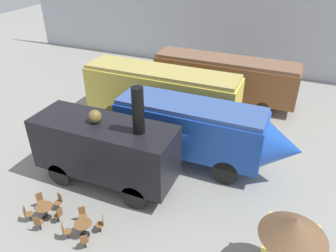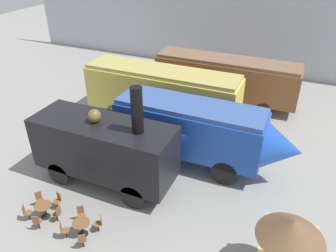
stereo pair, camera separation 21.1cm
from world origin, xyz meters
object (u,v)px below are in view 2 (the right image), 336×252
object	(u,v)px
streamlined_locomotive	(203,130)
cafe_chair_0	(57,213)
passenger_coach_wooden	(226,77)
cafe_table_near	(44,208)
cafe_table_mid	(82,226)
ticket_kiosk	(287,248)
passenger_coach_vintage	(162,91)
visitor_person	(154,157)
steam_locomotive	(105,146)

from	to	relation	value
streamlined_locomotive	cafe_chair_0	world-z (taller)	streamlined_locomotive
passenger_coach_wooden	cafe_table_near	size ratio (longest dim) A/B	13.93
cafe_table_mid	cafe_chair_0	distance (m)	1.43
passenger_coach_wooden	ticket_kiosk	size ratio (longest dim) A/B	3.47
streamlined_locomotive	cafe_table_near	distance (m)	8.56
cafe_chair_0	streamlined_locomotive	bearing A→B (deg)	-126.03
passenger_coach_vintage	streamlined_locomotive	xyz separation A→B (m)	(4.05, -3.69, 0.03)
cafe_chair_0	ticket_kiosk	size ratio (longest dim) A/B	0.29
visitor_person	steam_locomotive	bearing A→B (deg)	-137.36
cafe_table_near	ticket_kiosk	world-z (taller)	ticket_kiosk
passenger_coach_vintage	cafe_table_near	xyz separation A→B (m)	(-1.11, -10.32, -1.63)
streamlined_locomotive	passenger_coach_vintage	bearing A→B (deg)	137.62
steam_locomotive	passenger_coach_wooden	bearing A→B (deg)	75.41
visitor_person	ticket_kiosk	world-z (taller)	ticket_kiosk
visitor_person	ticket_kiosk	size ratio (longest dim) A/B	0.57
passenger_coach_vintage	ticket_kiosk	xyz separation A→B (m)	(9.01, -9.22, -0.49)
passenger_coach_vintage	steam_locomotive	distance (m)	7.03
steam_locomotive	cafe_table_mid	size ratio (longest dim) A/B	9.58
visitor_person	cafe_table_mid	bearing A→B (deg)	-100.05
passenger_coach_wooden	cafe_chair_0	distance (m)	15.27
passenger_coach_vintage	visitor_person	distance (m)	5.83
passenger_coach_vintage	cafe_chair_0	bearing A→B (deg)	-92.04
cafe_table_mid	streamlined_locomotive	bearing A→B (deg)	66.15
steam_locomotive	ticket_kiosk	distance (m)	9.15
cafe_table_near	cafe_table_mid	xyz separation A→B (m)	(2.17, -0.14, -0.00)
steam_locomotive	ticket_kiosk	size ratio (longest dim) A/B	2.36
cafe_chair_0	ticket_kiosk	bearing A→B (deg)	-175.73
cafe_chair_0	visitor_person	size ratio (longest dim) A/B	0.50
cafe_table_near	visitor_person	size ratio (longest dim) A/B	0.43
visitor_person	passenger_coach_wooden	bearing A→B (deg)	83.18
cafe_table_mid	visitor_person	distance (m)	5.21
streamlined_locomotive	visitor_person	xyz separation A→B (m)	(-2.09, -1.66, -1.24)
streamlined_locomotive	cafe_table_near	world-z (taller)	streamlined_locomotive
passenger_coach_vintage	passenger_coach_wooden	bearing A→B (deg)	55.05
streamlined_locomotive	steam_locomotive	world-z (taller)	steam_locomotive
cafe_table_near	passenger_coach_vintage	bearing A→B (deg)	83.85
cafe_table_near	cafe_table_mid	world-z (taller)	cafe_table_mid
visitor_person	ticket_kiosk	xyz separation A→B (m)	(7.05, -3.87, 0.73)
cafe_table_mid	passenger_coach_wooden	bearing A→B (deg)	82.07
passenger_coach_wooden	passenger_coach_vintage	size ratio (longest dim) A/B	1.02
passenger_coach_wooden	visitor_person	size ratio (longest dim) A/B	6.03
cafe_chair_0	passenger_coach_vintage	bearing A→B (deg)	-94.29
cafe_chair_0	visitor_person	world-z (taller)	visitor_person
streamlined_locomotive	visitor_person	bearing A→B (deg)	-141.55
streamlined_locomotive	steam_locomotive	bearing A→B (deg)	-139.54
steam_locomotive	visitor_person	distance (m)	2.76
steam_locomotive	cafe_chair_0	xyz separation A→B (m)	(-0.51, -3.27, -1.65)
passenger_coach_wooden	steam_locomotive	xyz separation A→B (m)	(-3.00, -11.52, 0.15)
streamlined_locomotive	cafe_chair_0	distance (m)	8.11
cafe_table_mid	steam_locomotive	bearing A→B (deg)	104.88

